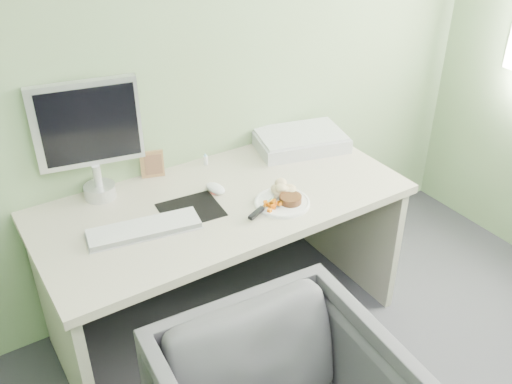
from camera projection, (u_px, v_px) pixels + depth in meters
wall_back at (174, 35)px, 2.41m from camera, size 3.50×0.00×3.50m
desk at (224, 233)px, 2.56m from camera, size 1.60×0.75×0.73m
plate at (282, 203)px, 2.42m from camera, size 0.24×0.24×0.01m
steak at (290, 199)px, 2.41m from camera, size 0.12×0.12×0.03m
potato_pile at (282, 188)px, 2.46m from camera, size 0.13×0.11×0.06m
carrot_heap at (271, 203)px, 2.37m from camera, size 0.07×0.07×0.04m
steak_knife at (261, 209)px, 2.35m from camera, size 0.23×0.12×0.02m
mousepad at (191, 210)px, 2.38m from camera, size 0.26×0.24×0.00m
keyboard at (144, 228)px, 2.25m from camera, size 0.46×0.21×0.02m
computer_mouse at (215, 188)px, 2.50m from camera, size 0.08×0.12×0.04m
photo_frame at (152, 164)px, 2.59m from camera, size 0.10×0.04×0.13m
eyedrop_bottle at (206, 159)px, 2.71m from camera, size 0.02×0.02×0.06m
scanner at (300, 141)px, 2.86m from camera, size 0.50×0.39×0.07m
monitor at (89, 134)px, 2.33m from camera, size 0.43×0.15×0.52m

